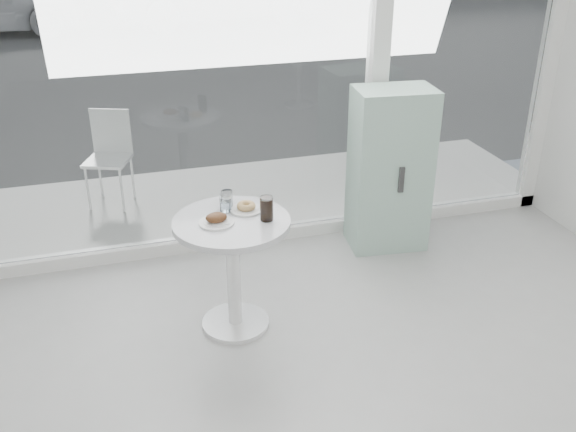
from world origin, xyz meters
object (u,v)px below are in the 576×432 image
object	(u,v)px
plate_donut	(246,208)
water_tumbler_b	(227,200)
water_tumbler_a	(226,204)
main_table	(233,252)
cola_glass	(267,209)
mint_cabinet	(390,170)
patio_chair	(109,151)
plate_fritter	(217,219)

from	to	relation	value
plate_donut	water_tumbler_b	bearing A→B (deg)	145.18
plate_donut	water_tumbler_a	bearing A→B (deg)	168.20
main_table	plate_donut	world-z (taller)	plate_donut
water_tumbler_b	cola_glass	size ratio (longest dim) A/B	0.75
mint_cabinet	plate_donut	bearing A→B (deg)	-146.79
patio_chair	water_tumbler_a	distance (m)	2.12
main_table	water_tumbler_a	size ratio (longest dim) A/B	6.57
plate_fritter	water_tumbler_b	world-z (taller)	water_tumbler_b
main_table	water_tumbler_a	xyz separation A→B (m)	(-0.01, 0.13, 0.27)
main_table	patio_chair	bearing A→B (deg)	107.29
patio_chair	plate_donut	distance (m)	2.18
main_table	water_tumbler_a	distance (m)	0.30
cola_glass	main_table	bearing A→B (deg)	164.11
water_tumbler_b	cola_glass	xyz separation A→B (m)	(0.19, -0.24, 0.02)
cola_glass	mint_cabinet	bearing A→B (deg)	34.51
mint_cabinet	cola_glass	bearing A→B (deg)	-139.43
patio_chair	water_tumbler_a	bearing A→B (deg)	-50.21
mint_cabinet	patio_chair	distance (m)	2.48
patio_chair	water_tumbler_a	size ratio (longest dim) A/B	7.07
main_table	water_tumbler_a	bearing A→B (deg)	92.73
plate_fritter	water_tumbler_b	distance (m)	0.22
water_tumbler_a	water_tumbler_b	distance (m)	0.05
plate_fritter	water_tumbler_a	world-z (taller)	water_tumbler_a
plate_fritter	water_tumbler_b	bearing A→B (deg)	62.28
plate_donut	cola_glass	bearing A→B (deg)	-61.36
main_table	water_tumbler_b	bearing A→B (deg)	85.80
plate_fritter	water_tumbler_a	size ratio (longest dim) A/B	1.83
water_tumbler_a	water_tumbler_b	bearing A→B (deg)	67.70
patio_chair	water_tumbler_b	world-z (taller)	water_tumbler_b
patio_chair	plate_donut	world-z (taller)	patio_chair
main_table	plate_fritter	distance (m)	0.26
water_tumbler_a	plate_fritter	bearing A→B (deg)	-119.32
plate_donut	cola_glass	world-z (taller)	cola_glass
main_table	mint_cabinet	distance (m)	1.60
water_tumbler_b	plate_fritter	bearing A→B (deg)	-117.72
plate_fritter	plate_donut	world-z (taller)	plate_fritter
water_tumbler_a	cola_glass	distance (m)	0.29
patio_chair	water_tumbler_b	bearing A→B (deg)	-49.30
main_table	mint_cabinet	size ratio (longest dim) A/B	0.60
plate_fritter	main_table	bearing A→B (deg)	11.95
plate_donut	cola_glass	xyz separation A→B (m)	(0.09, -0.16, 0.05)
mint_cabinet	plate_donut	world-z (taller)	mint_cabinet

